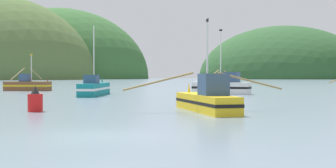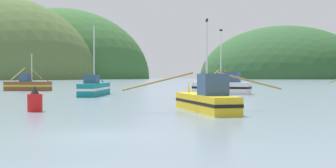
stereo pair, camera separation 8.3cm
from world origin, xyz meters
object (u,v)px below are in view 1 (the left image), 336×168
Objects in this scene: fishing_boat_yellow at (207,100)px; fishing_boat_brown at (27,85)px; fishing_boat_teal at (94,88)px; channel_buoy at (35,101)px; fishing_boat_white at (223,86)px.

fishing_boat_brown is at bearing 17.73° from fishing_boat_yellow.
fishing_boat_teal reaches higher than fishing_boat_brown.
channel_buoy is at bearing -178.10° from fishing_boat_teal.
fishing_boat_yellow is at bearing 104.40° from fishing_boat_white.
fishing_boat_brown is at bearing 41.70° from fishing_boat_teal.
fishing_boat_brown is (-27.22, 8.43, -0.11)m from fishing_boat_white.
channel_buoy is (15.28, -34.18, -0.15)m from fishing_boat_brown.
fishing_boat_teal is 23.63m from fishing_boat_yellow.
fishing_boat_white is 1.12× the size of fishing_boat_yellow.
fishing_boat_white is 1.11× the size of fishing_boat_teal.
fishing_boat_brown is at bearing 114.09° from channel_buoy.
fishing_boat_white reaches higher than fishing_boat_brown.
fishing_boat_white reaches higher than channel_buoy.
fishing_boat_yellow is at bearing -52.92° from fishing_boat_brown.
fishing_boat_white is at bearing -23.58° from fishing_boat_yellow.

